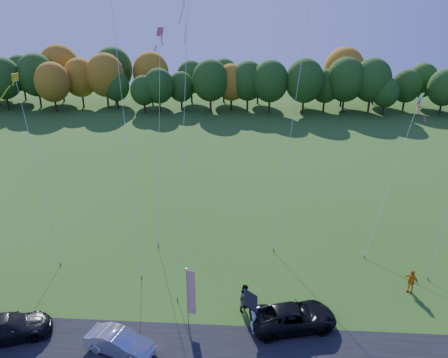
# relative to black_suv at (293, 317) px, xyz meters

# --- Properties ---
(ground) EXTENTS (160.00, 160.00, 0.00)m
(ground) POSITION_rel_black_suv_xyz_m (-4.71, 0.83, -0.74)
(ground) COLOR #2C5416
(tree_line) EXTENTS (116.00, 12.00, 10.00)m
(tree_line) POSITION_rel_black_suv_xyz_m (-4.71, 55.83, -0.74)
(tree_line) COLOR #1E4711
(tree_line) RESTS_ON ground
(black_suv) EXTENTS (5.73, 3.63, 1.47)m
(black_suv) POSITION_rel_black_suv_xyz_m (0.00, 0.00, 0.00)
(black_suv) COLOR black
(black_suv) RESTS_ON ground
(silver_sedan) EXTENTS (4.29, 2.56, 1.34)m
(silver_sedan) POSITION_rel_black_suv_xyz_m (-10.10, -2.75, -0.07)
(silver_sedan) COLOR silver
(silver_sedan) RESTS_ON ground
(dark_truck_a) EXTENTS (5.57, 3.79, 1.50)m
(dark_truck_a) POSITION_rel_black_suv_xyz_m (-17.18, -2.05, 0.01)
(dark_truck_a) COLOR black
(dark_truck_a) RESTS_ON ground
(person_tailgate_a) EXTENTS (0.45, 0.64, 1.66)m
(person_tailgate_a) POSITION_rel_black_suv_xyz_m (-2.43, -0.61, 0.09)
(person_tailgate_a) COLOR silver
(person_tailgate_a) RESTS_ON ground
(person_tailgate_b) EXTENTS (1.04, 1.13, 1.88)m
(person_tailgate_b) POSITION_rel_black_suv_xyz_m (-2.98, 1.46, 0.20)
(person_tailgate_b) COLOR gray
(person_tailgate_b) RESTS_ON ground
(person_east) EXTENTS (1.00, 1.02, 1.72)m
(person_east) POSITION_rel_black_suv_xyz_m (8.39, 4.05, 0.12)
(person_east) COLOR orange
(person_east) RESTS_ON ground
(feather_flag) EXTENTS (0.53, 0.20, 4.15)m
(feather_flag) POSITION_rel_black_suv_xyz_m (-6.30, -0.29, 1.80)
(feather_flag) COLOR #999999
(feather_flag) RESTS_ON ground
(kite_delta_blue) EXTENTS (5.62, 12.54, 29.89)m
(kite_delta_blue) POSITION_rel_black_suv_xyz_m (-12.67, 10.21, 13.72)
(kite_delta_blue) COLOR #4C3F33
(kite_delta_blue) RESTS_ON ground
(kite_parafoil_orange) EXTENTS (6.28, 13.20, 32.43)m
(kite_parafoil_orange) POSITION_rel_black_suv_xyz_m (1.27, 15.02, 15.26)
(kite_parafoil_orange) COLOR #4C3F33
(kite_parafoil_orange) RESTS_ON ground
(kite_delta_red) EXTENTS (2.95, 10.92, 21.45)m
(kite_delta_red) POSITION_rel_black_suv_xyz_m (-7.54, 9.75, 15.62)
(kite_delta_red) COLOR #4C3F33
(kite_delta_red) RESTS_ON ground
(kite_diamond_yellow) EXTENTS (4.69, 6.31, 13.90)m
(kite_diamond_yellow) POSITION_rel_black_suv_xyz_m (-19.25, 8.60, 5.99)
(kite_diamond_yellow) COLOR #4C3F33
(kite_diamond_yellow) RESTS_ON ground
(kite_diamond_white) EXTENTS (5.66, 7.96, 12.00)m
(kite_diamond_white) POSITION_rel_black_suv_xyz_m (8.78, 11.89, 4.98)
(kite_diamond_white) COLOR #4C3F33
(kite_diamond_white) RESTS_ON ground
(kite_diamond_pink) EXTENTS (1.25, 7.42, 17.14)m
(kite_diamond_pink) POSITION_rel_black_suv_xyz_m (-10.42, 12.43, 7.94)
(kite_diamond_pink) COLOR #4C3F33
(kite_diamond_pink) RESTS_ON ground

